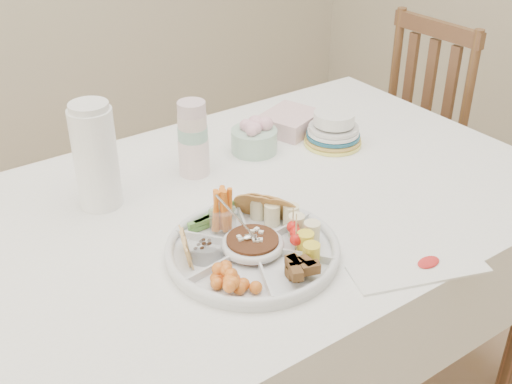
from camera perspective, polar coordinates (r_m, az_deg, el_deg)
dining_table at (r=1.87m, az=0.59°, el=-10.23°), size 1.52×1.02×0.76m
chair at (r=2.44m, az=11.81°, el=2.99°), size 0.42×0.42×0.99m
party_tray at (r=1.41m, az=-0.31°, el=-4.93°), size 0.43×0.43×0.04m
bean_dip at (r=1.41m, az=-0.31°, el=-4.68°), size 0.13×0.13×0.04m
tortillas at (r=1.50m, az=1.18°, el=-1.50°), size 0.12×0.12×0.07m
carrot_cucumber at (r=1.47m, az=-3.74°, el=-1.44°), size 0.14×0.14×0.11m
pita_raisins at (r=1.38m, az=-5.59°, el=-4.87°), size 0.12×0.12×0.06m
cherries at (r=1.31m, az=-2.04°, el=-7.61°), size 0.13×0.13×0.05m
granola_chunks at (r=1.33m, az=3.50°, el=-6.83°), size 0.12×0.12×0.05m
banana_tomato at (r=1.42m, az=4.82°, el=-3.03°), size 0.14×0.14×0.10m
cup_stack at (r=1.70m, az=-5.63°, el=5.07°), size 0.11×0.11×0.23m
thermos at (r=1.59m, az=-14.10°, el=3.25°), size 0.13×0.13×0.27m
flower_bowl at (r=1.84m, az=-0.17°, el=5.05°), size 0.14×0.14×0.10m
napkin_stack at (r=1.98m, az=3.03°, el=6.26°), size 0.21×0.19×0.06m
plate_stack at (r=1.89m, az=6.91°, el=5.72°), size 0.20×0.20×0.11m
placemat at (r=1.42m, az=14.25°, el=-6.68°), size 0.31×0.19×0.01m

